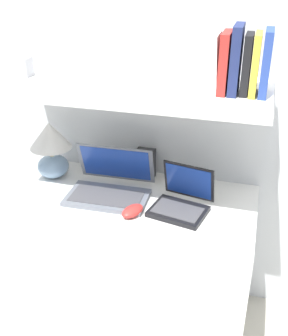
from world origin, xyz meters
TOP-DOWN VIEW (x-y plane):
  - wall_back at (0.00, 0.66)m, footprint 6.00×0.05m
  - desk at (0.00, 0.30)m, footprint 1.17×0.60m
  - back_riser at (0.00, 0.62)m, footprint 1.17×0.04m
  - shelf at (0.00, 0.37)m, footprint 1.17×0.54m
  - table_lamp at (-0.44, 0.42)m, footprint 0.21×0.21m
  - laptop_large at (-0.09, 0.32)m, footprint 0.38×0.31m
  - laptop_small at (0.26, 0.28)m, footprint 0.28×0.27m
  - computer_mouse at (0.06, 0.18)m, footprint 0.11×0.14m
  - router_box at (0.02, 0.54)m, footprint 0.09×0.06m
  - book_blue at (0.54, 0.37)m, footprint 0.03×0.16m
  - book_yellow at (0.50, 0.37)m, footprint 0.03×0.16m
  - book_black at (0.47, 0.37)m, footprint 0.03×0.13m
  - book_navy at (0.43, 0.37)m, footprint 0.04×0.17m
  - book_red at (0.39, 0.37)m, footprint 0.03×0.17m
  - book_white at (0.35, 0.37)m, footprint 0.04×0.16m
  - shelf_gadget at (-0.51, 0.37)m, footprint 0.08×0.06m

SIDE VIEW (x-z plane):
  - desk at x=0.00m, z-range 0.00..0.74m
  - back_riser at x=0.00m, z-range 0.00..1.24m
  - computer_mouse at x=0.06m, z-range 0.74..0.78m
  - laptop_small at x=0.26m, z-range 0.69..0.88m
  - laptop_large at x=-0.09m, z-range 0.68..0.90m
  - router_box at x=0.02m, z-range 0.74..0.90m
  - table_lamp at x=-0.44m, z-range 0.77..1.06m
  - wall_back at x=0.00m, z-range 0.00..2.40m
  - shelf at x=0.00m, z-range 1.24..1.27m
  - shelf_gadget at x=-0.51m, z-range 1.27..1.35m
  - book_white at x=0.35m, z-range 1.27..1.49m
  - book_black at x=0.47m, z-range 1.27..1.50m
  - book_red at x=0.39m, z-range 1.27..1.50m
  - book_yellow at x=0.50m, z-range 1.27..1.50m
  - book_blue at x=0.54m, z-range 1.27..1.52m
  - book_navy at x=0.43m, z-range 1.27..1.53m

